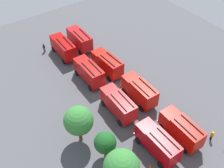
{
  "coord_description": "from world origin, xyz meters",
  "views": [
    {
      "loc": [
        -28.39,
        20.38,
        34.04
      ],
      "look_at": [
        0.0,
        0.0,
        1.4
      ],
      "focal_mm": 44.05,
      "sensor_mm": 36.0,
      "label": 1
    }
  ],
  "objects_px": {
    "firefighter_0": "(98,53)",
    "traffic_cone_0": "(190,127)",
    "tree_0": "(121,167)",
    "traffic_cone_1": "(150,166)",
    "fire_truck_5": "(118,104)",
    "fire_truck_7": "(63,47)",
    "tree_2": "(79,121)",
    "firefighter_1": "(57,38)",
    "firefighter_3": "(212,136)",
    "fire_truck_0": "(181,129)",
    "fire_truck_3": "(80,39)",
    "fire_truck_6": "(89,72)",
    "firefighter_2": "(80,32)",
    "tree_1": "(105,143)",
    "fire_truck_4": "(158,142)",
    "traffic_cone_2": "(82,37)",
    "fire_truck_1": "(139,90)",
    "fire_truck_2": "(107,63)",
    "firefighter_4": "(44,47)"
  },
  "relations": [
    {
      "from": "firefighter_0",
      "to": "traffic_cone_0",
      "type": "distance_m",
      "value": 23.45
    },
    {
      "from": "tree_0",
      "to": "traffic_cone_1",
      "type": "bearing_deg",
      "value": -91.26
    },
    {
      "from": "fire_truck_5",
      "to": "fire_truck_7",
      "type": "bearing_deg",
      "value": 1.77
    },
    {
      "from": "tree_2",
      "to": "traffic_cone_1",
      "type": "bearing_deg",
      "value": -150.06
    },
    {
      "from": "firefighter_1",
      "to": "tree_2",
      "type": "relative_size",
      "value": 0.27
    },
    {
      "from": "fire_truck_5",
      "to": "firefighter_3",
      "type": "height_order",
      "value": "fire_truck_5"
    },
    {
      "from": "fire_truck_0",
      "to": "fire_truck_3",
      "type": "xyz_separation_m",
      "value": [
        28.62,
        0.08,
        0.0
      ]
    },
    {
      "from": "fire_truck_6",
      "to": "traffic_cone_1",
      "type": "height_order",
      "value": "fire_truck_6"
    },
    {
      "from": "fire_truck_3",
      "to": "traffic_cone_0",
      "type": "bearing_deg",
      "value": -172.17
    },
    {
      "from": "fire_truck_0",
      "to": "firefighter_2",
      "type": "bearing_deg",
      "value": -1.89
    },
    {
      "from": "firefighter_2",
      "to": "tree_1",
      "type": "height_order",
      "value": "tree_1"
    },
    {
      "from": "fire_truck_7",
      "to": "tree_2",
      "type": "bearing_deg",
      "value": 160.28
    },
    {
      "from": "fire_truck_0",
      "to": "firefighter_1",
      "type": "bearing_deg",
      "value": 6.85
    },
    {
      "from": "fire_truck_4",
      "to": "traffic_cone_2",
      "type": "relative_size",
      "value": 12.84
    },
    {
      "from": "traffic_cone_0",
      "to": "traffic_cone_2",
      "type": "xyz_separation_m",
      "value": [
        31.24,
        0.62,
        -0.05
      ]
    },
    {
      "from": "firefighter_3",
      "to": "tree_1",
      "type": "xyz_separation_m",
      "value": [
        6.82,
        14.31,
        2.19
      ]
    },
    {
      "from": "firefighter_1",
      "to": "tree_0",
      "type": "distance_m",
      "value": 35.64
    },
    {
      "from": "fire_truck_6",
      "to": "firefighter_0",
      "type": "xyz_separation_m",
      "value": [
        5.01,
        -5.12,
        -1.21
      ]
    },
    {
      "from": "firefighter_3",
      "to": "traffic_cone_2",
      "type": "bearing_deg",
      "value": 108.98
    },
    {
      "from": "firefighter_3",
      "to": "fire_truck_1",
      "type": "bearing_deg",
      "value": 121.28
    },
    {
      "from": "tree_0",
      "to": "fire_truck_4",
      "type": "bearing_deg",
      "value": -80.19
    },
    {
      "from": "firefighter_0",
      "to": "traffic_cone_1",
      "type": "xyz_separation_m",
      "value": [
        -24.78,
        7.79,
        -0.67
      ]
    },
    {
      "from": "fire_truck_6",
      "to": "firefighter_1",
      "type": "relative_size",
      "value": 4.03
    },
    {
      "from": "fire_truck_2",
      "to": "tree_1",
      "type": "xyz_separation_m",
      "value": [
        -14.84,
        10.69,
        1.05
      ]
    },
    {
      "from": "fire_truck_0",
      "to": "fire_truck_7",
      "type": "relative_size",
      "value": 1.0
    },
    {
      "from": "fire_truck_4",
      "to": "fire_truck_3",
      "type": "bearing_deg",
      "value": -8.02
    },
    {
      "from": "fire_truck_0",
      "to": "firefighter_2",
      "type": "distance_m",
      "value": 32.48
    },
    {
      "from": "fire_truck_6",
      "to": "tree_0",
      "type": "bearing_deg",
      "value": 159.92
    },
    {
      "from": "fire_truck_2",
      "to": "tree_1",
      "type": "height_order",
      "value": "tree_1"
    },
    {
      "from": "fire_truck_2",
      "to": "traffic_cone_2",
      "type": "xyz_separation_m",
      "value": [
        12.84,
        -2.02,
        -1.87
      ]
    },
    {
      "from": "tree_1",
      "to": "traffic_cone_1",
      "type": "distance_m",
      "value": 7.01
    },
    {
      "from": "tree_2",
      "to": "fire_truck_2",
      "type": "bearing_deg",
      "value": -49.28
    },
    {
      "from": "tree_0",
      "to": "traffic_cone_0",
      "type": "xyz_separation_m",
      "value": [
        1.28,
        -14.29,
        -4.34
      ]
    },
    {
      "from": "fire_truck_5",
      "to": "fire_truck_6",
      "type": "distance_m",
      "value": 9.33
    },
    {
      "from": "tree_1",
      "to": "traffic_cone_2",
      "type": "bearing_deg",
      "value": -24.66
    },
    {
      "from": "fire_truck_3",
      "to": "tree_0",
      "type": "relative_size",
      "value": 1.05
    },
    {
      "from": "fire_truck_2",
      "to": "traffic_cone_2",
      "type": "relative_size",
      "value": 12.92
    },
    {
      "from": "tree_0",
      "to": "tree_1",
      "type": "bearing_deg",
      "value": -11.23
    },
    {
      "from": "fire_truck_3",
      "to": "fire_truck_7",
      "type": "bearing_deg",
      "value": 100.81
    },
    {
      "from": "fire_truck_4",
      "to": "firefighter_0",
      "type": "distance_m",
      "value": 24.06
    },
    {
      "from": "fire_truck_5",
      "to": "firefighter_4",
      "type": "distance_m",
      "value": 22.53
    },
    {
      "from": "traffic_cone_0",
      "to": "traffic_cone_1",
      "type": "xyz_separation_m",
      "value": [
        -1.39,
        9.31,
        -0.05
      ]
    },
    {
      "from": "fire_truck_1",
      "to": "fire_truck_3",
      "type": "height_order",
      "value": "same"
    },
    {
      "from": "fire_truck_3",
      "to": "traffic_cone_0",
      "type": "height_order",
      "value": "fire_truck_3"
    },
    {
      "from": "fire_truck_1",
      "to": "tree_0",
      "type": "height_order",
      "value": "tree_0"
    },
    {
      "from": "fire_truck_0",
      "to": "traffic_cone_2",
      "type": "distance_m",
      "value": 31.63
    },
    {
      "from": "firefighter_0",
      "to": "firefighter_4",
      "type": "xyz_separation_m",
      "value": [
        8.04,
        7.9,
        0.08
      ]
    },
    {
      "from": "firefighter_0",
      "to": "fire_truck_3",
      "type": "bearing_deg",
      "value": 38.46
    },
    {
      "from": "fire_truck_5",
      "to": "firefighter_0",
      "type": "relative_size",
      "value": 4.31
    },
    {
      "from": "fire_truck_6",
      "to": "tree_0",
      "type": "xyz_separation_m",
      "value": [
        -19.66,
        7.64,
        2.52
      ]
    }
  ]
}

